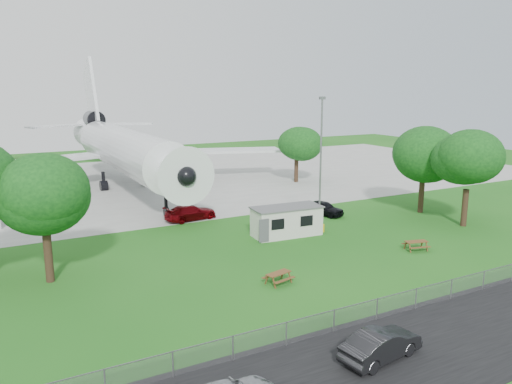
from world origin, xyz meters
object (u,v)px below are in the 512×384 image
airliner (122,147)px  picnic_west (278,283)px  site_cabin (287,221)px  car_centre_sedan (381,345)px  picnic_east (416,250)px

airliner → picnic_west: size_ratio=26.52×
site_cabin → car_centre_sedan: site_cabin is taller
car_centre_sedan → picnic_west: bearing=-11.7°
car_centre_sedan → picnic_east: bearing=-59.7°
picnic_east → car_centre_sedan: car_centre_sedan is taller
picnic_west → picnic_east: size_ratio=1.00×
site_cabin → car_centre_sedan: 20.95m
picnic_east → car_centre_sedan: 17.90m
site_cabin → picnic_west: (-6.38, -9.23, -1.31)m
airliner → picnic_east: airliner is taller
airliner → picnic_east: bearing=-69.1°
site_cabin → picnic_east: bearing=-50.7°
site_cabin → picnic_east: 11.09m
site_cabin → picnic_west: 11.30m
airliner → picnic_west: 38.46m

